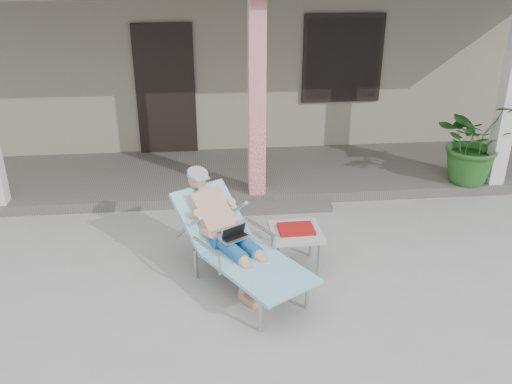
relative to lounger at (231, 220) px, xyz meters
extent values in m
plane|color=#9E9E99|center=(0.47, -0.19, -0.73)|extent=(60.00, 60.00, 0.00)
cube|color=gray|center=(0.47, 6.31, 0.77)|extent=(10.00, 5.00, 3.00)
cube|color=black|center=(-0.83, 3.78, 0.47)|extent=(0.95, 0.06, 2.10)
cube|color=black|center=(2.07, 3.78, 0.92)|extent=(1.20, 0.06, 1.30)
cube|color=black|center=(2.07, 3.77, 0.92)|extent=(1.32, 0.05, 1.42)
cube|color=#605B56|center=(0.47, 2.81, -0.65)|extent=(10.00, 2.00, 0.15)
cube|color=red|center=(0.47, 1.96, 0.73)|extent=(0.22, 0.22, 2.61)
cube|color=silver|center=(3.97, 1.96, 0.73)|extent=(0.22, 0.22, 2.61)
cube|color=#605B56|center=(0.47, 1.66, -0.69)|extent=(2.00, 0.30, 0.07)
cylinder|color=#B7B7BC|center=(0.21, -0.90, -0.55)|extent=(0.04, 0.04, 0.35)
cylinder|color=#B7B7BC|center=(0.71, -0.59, -0.55)|extent=(0.04, 0.04, 0.35)
cylinder|color=#B7B7BC|center=(-0.39, 0.08, -0.55)|extent=(0.04, 0.04, 0.35)
cylinder|color=#B7B7BC|center=(0.11, 0.38, -0.55)|extent=(0.04, 0.04, 0.35)
cube|color=#B7B7BC|center=(0.23, -0.38, -0.36)|extent=(1.11, 1.29, 0.03)
cube|color=#98E9EB|center=(0.23, -0.38, -0.34)|extent=(1.20, 1.37, 0.04)
cube|color=#B7B7BC|center=(-0.21, 0.33, -0.14)|extent=(0.79, 0.78, 0.47)
cube|color=#98E9EB|center=(-0.21, 0.33, -0.11)|extent=(0.90, 0.88, 0.53)
cylinder|color=#9C9B9E|center=(-0.35, 0.57, 0.31)|extent=(0.32, 0.32, 0.12)
cube|color=silver|center=(0.02, -0.03, -0.18)|extent=(0.38, 0.35, 0.22)
cube|color=#B5B5B0|center=(0.72, 0.19, -0.28)|extent=(0.57, 0.57, 0.04)
cylinder|color=#B7B7BC|center=(0.50, -0.04, -0.52)|extent=(0.04, 0.04, 0.42)
cylinder|color=#B7B7BC|center=(0.94, -0.04, -0.52)|extent=(0.04, 0.04, 0.42)
cylinder|color=#B7B7BC|center=(0.50, 0.41, -0.52)|extent=(0.04, 0.04, 0.42)
cylinder|color=#B7B7BC|center=(0.94, 0.41, -0.52)|extent=(0.04, 0.04, 0.42)
cube|color=#AA1212|center=(0.72, 0.19, -0.24)|extent=(0.40, 0.30, 0.03)
cube|color=black|center=(0.72, 0.33, -0.25)|extent=(0.39, 0.03, 0.04)
imported|color=#26591E|center=(3.63, 2.06, 0.03)|extent=(1.39, 1.32, 1.22)
camera|label=1|loc=(-0.25, -4.99, 2.57)|focal=38.00mm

